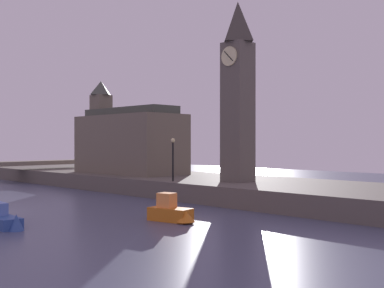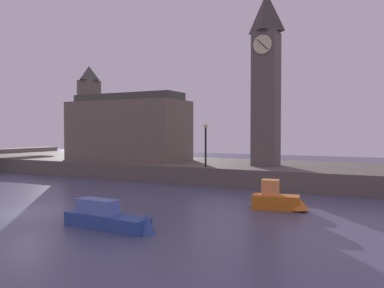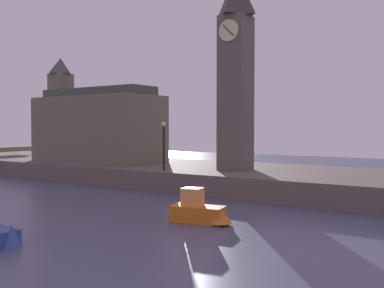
% 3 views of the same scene
% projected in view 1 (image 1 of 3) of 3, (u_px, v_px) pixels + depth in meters
% --- Properties ---
extents(far_embankment, '(70.00, 12.00, 1.50)m').
position_uv_depth(far_embankment, '(182.00, 184.00, 46.61)').
color(far_embankment, '#5B544C').
rests_on(far_embankment, ground).
extents(clock_tower, '(2.31, 2.35, 14.98)m').
position_uv_depth(clock_tower, '(238.00, 88.00, 39.85)').
color(clock_tower, '#5B544C').
rests_on(clock_tower, far_embankment).
extents(parliament_hall, '(12.51, 5.77, 10.21)m').
position_uv_depth(parliament_hall, '(128.00, 141.00, 50.89)').
color(parliament_hall, '#6B6051').
rests_on(parliament_hall, far_embankment).
extents(streetlamp, '(0.36, 0.36, 3.62)m').
position_uv_depth(streetlamp, '(173.00, 154.00, 40.31)').
color(streetlamp, black).
rests_on(streetlamp, far_embankment).
extents(boat_tour_blue, '(4.97, 1.40, 1.52)m').
position_uv_depth(boat_tour_blue, '(2.00, 219.00, 27.15)').
color(boat_tour_blue, '#2D4C93').
rests_on(boat_tour_blue, ground).
extents(boat_patrol_orange, '(3.40, 1.72, 1.69)m').
position_uv_depth(boat_patrol_orange, '(173.00, 212.00, 28.93)').
color(boat_patrol_orange, orange).
rests_on(boat_patrol_orange, ground).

